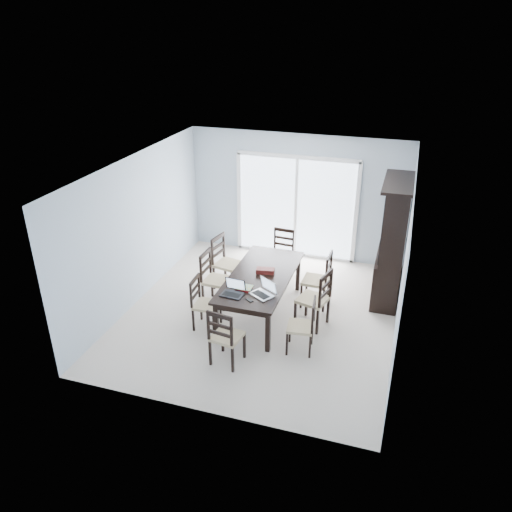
# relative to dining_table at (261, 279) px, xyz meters

# --- Properties ---
(floor) EXTENTS (5.00, 5.00, 0.00)m
(floor) POSITION_rel_dining_table_xyz_m (0.00, 0.00, -0.67)
(floor) COLOR beige
(floor) RESTS_ON ground
(ceiling) EXTENTS (5.00, 5.00, 0.00)m
(ceiling) POSITION_rel_dining_table_xyz_m (0.00, 0.00, 1.93)
(ceiling) COLOR white
(ceiling) RESTS_ON back_wall
(back_wall) EXTENTS (4.50, 0.02, 2.60)m
(back_wall) POSITION_rel_dining_table_xyz_m (0.00, 2.50, 0.63)
(back_wall) COLOR #A4B5C4
(back_wall) RESTS_ON floor
(wall_left) EXTENTS (0.02, 5.00, 2.60)m
(wall_left) POSITION_rel_dining_table_xyz_m (-2.25, 0.00, 0.63)
(wall_left) COLOR #A4B5C4
(wall_left) RESTS_ON floor
(wall_right) EXTENTS (0.02, 5.00, 2.60)m
(wall_right) POSITION_rel_dining_table_xyz_m (2.25, 0.00, 0.63)
(wall_right) COLOR #A4B5C4
(wall_right) RESTS_ON floor
(balcony) EXTENTS (4.50, 2.00, 0.10)m
(balcony) POSITION_rel_dining_table_xyz_m (0.00, 3.50, -0.72)
(balcony) COLOR gray
(balcony) RESTS_ON ground
(railing) EXTENTS (4.50, 0.06, 1.10)m
(railing) POSITION_rel_dining_table_xyz_m (0.00, 4.50, -0.12)
(railing) COLOR #99999E
(railing) RESTS_ON balcony
(dining_table) EXTENTS (1.00, 2.20, 0.75)m
(dining_table) POSITION_rel_dining_table_xyz_m (0.00, 0.00, 0.00)
(dining_table) COLOR black
(dining_table) RESTS_ON floor
(china_hutch) EXTENTS (0.50, 1.38, 2.20)m
(china_hutch) POSITION_rel_dining_table_xyz_m (2.02, 1.25, 0.40)
(china_hutch) COLOR black
(china_hutch) RESTS_ON floor
(sliding_door) EXTENTS (2.52, 0.05, 2.18)m
(sliding_door) POSITION_rel_dining_table_xyz_m (0.00, 2.48, 0.41)
(sliding_door) COLOR silver
(sliding_door) RESTS_ON floor
(chair_left_near) EXTENTS (0.41, 0.40, 1.03)m
(chair_left_near) POSITION_rel_dining_table_xyz_m (-0.81, -0.66, -0.13)
(chair_left_near) COLOR black
(chair_left_near) RESTS_ON floor
(chair_left_mid) EXTENTS (0.46, 0.45, 1.15)m
(chair_left_mid) POSITION_rel_dining_table_xyz_m (-0.93, 0.09, -0.07)
(chair_left_mid) COLOR black
(chair_left_mid) RESTS_ON floor
(chair_left_far) EXTENTS (0.53, 0.52, 1.17)m
(chair_left_far) POSITION_rel_dining_table_xyz_m (-0.96, 0.74, -0.06)
(chair_left_far) COLOR black
(chair_left_far) RESTS_ON floor
(chair_right_near) EXTENTS (0.44, 0.43, 1.03)m
(chair_right_near) POSITION_rel_dining_table_xyz_m (0.96, -0.81, -0.13)
(chair_right_near) COLOR black
(chair_right_near) RESTS_ON floor
(chair_right_mid) EXTENTS (0.56, 0.55, 1.19)m
(chair_right_mid) POSITION_rel_dining_table_xyz_m (1.01, -0.10, -0.04)
(chair_right_mid) COLOR black
(chair_right_mid) RESTS_ON floor
(chair_right_far) EXTENTS (0.46, 0.45, 1.18)m
(chair_right_far) POSITION_rel_dining_table_xyz_m (0.93, 0.58, -0.05)
(chair_right_far) COLOR black
(chair_right_far) RESTS_ON floor
(chair_end_near) EXTENTS (0.47, 0.48, 1.10)m
(chair_end_near) POSITION_rel_dining_table_xyz_m (-0.09, -1.51, -0.09)
(chair_end_near) COLOR black
(chair_end_near) RESTS_ON floor
(chair_end_far) EXTENTS (0.45, 0.46, 1.11)m
(chair_end_far) POSITION_rel_dining_table_xyz_m (-0.02, 1.47, -0.08)
(chair_end_far) COLOR black
(chair_end_far) RESTS_ON floor
(laptop_dark) EXTENTS (0.36, 0.26, 0.23)m
(laptop_dark) POSITION_rel_dining_table_xyz_m (-0.23, -0.77, 0.13)
(laptop_dark) COLOR black
(laptop_dark) RESTS_ON dining_table
(laptop_silver) EXTENTS (0.43, 0.40, 0.24)m
(laptop_silver) POSITION_rel_dining_table_xyz_m (0.21, -0.64, 0.14)
(laptop_silver) COLOR silver
(laptop_silver) RESTS_ON dining_table
(book_stack) EXTENTS (0.27, 0.21, 0.04)m
(book_stack) POSITION_rel_dining_table_xyz_m (-0.12, -0.53, 0.10)
(book_stack) COLOR maroon
(book_stack) RESTS_ON dining_table
(cell_phone) EXTENTS (0.13, 0.11, 0.01)m
(cell_phone) POSITION_rel_dining_table_xyz_m (0.08, -0.84, 0.08)
(cell_phone) COLOR black
(cell_phone) RESTS_ON dining_table
(game_box) EXTENTS (0.32, 0.20, 0.08)m
(game_box) POSITION_rel_dining_table_xyz_m (0.05, 0.11, 0.11)
(game_box) COLOR #521014
(game_box) RESTS_ON dining_table
(hot_tub) EXTENTS (2.07, 1.91, 0.94)m
(hot_tub) POSITION_rel_dining_table_xyz_m (-0.70, 3.65, -0.20)
(hot_tub) COLOR maroon
(hot_tub) RESTS_ON balcony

